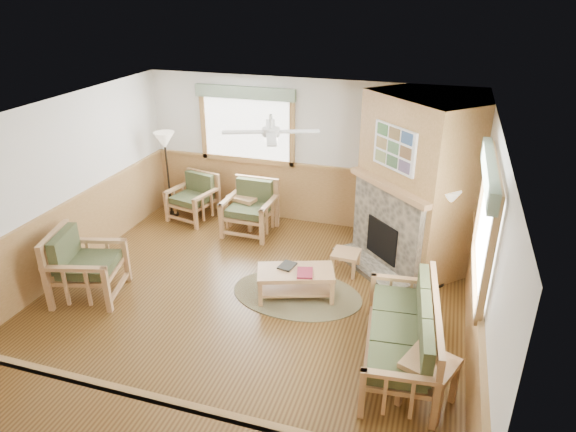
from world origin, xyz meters
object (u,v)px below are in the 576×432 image
(end_table_sofa, at_px, (428,382))
(footstool, at_px, (346,262))
(floor_lamp_left, at_px, (168,175))
(armchair_left, at_px, (87,264))
(sofa, at_px, (400,332))
(armchair_back_left, at_px, (192,198))
(coffee_table, at_px, (296,283))
(armchair_back_right, at_px, (249,209))
(floor_lamp_right, at_px, (442,239))
(end_table_chairs, at_px, (246,210))

(end_table_sofa, xyz_separation_m, footstool, (-1.40, 2.48, -0.11))
(floor_lamp_left, bearing_deg, armchair_left, -84.53)
(sofa, xyz_separation_m, armchair_left, (-4.46, 0.16, 0.05))
(armchair_back_left, relative_size, footstool, 2.12)
(sofa, relative_size, armchair_back_left, 2.26)
(end_table_sofa, bearing_deg, sofa, 122.43)
(coffee_table, bearing_deg, end_table_sofa, -58.03)
(sofa, distance_m, footstool, 2.18)
(armchair_back_right, bearing_deg, floor_lamp_right, -12.40)
(floor_lamp_right, bearing_deg, armchair_back_right, 166.39)
(sofa, height_order, coffee_table, sofa)
(sofa, distance_m, end_table_chairs, 4.41)
(sofa, bearing_deg, floor_lamp_right, 163.89)
(end_table_chairs, height_order, end_table_sofa, end_table_chairs)
(armchair_left, distance_m, end_table_chairs, 3.19)
(end_table_chairs, distance_m, footstool, 2.44)
(footstool, bearing_deg, armchair_back_right, 155.83)
(end_table_chairs, height_order, floor_lamp_left, floor_lamp_left)
(end_table_chairs, xyz_separation_m, floor_lamp_right, (3.53, -1.10, 0.46))
(armchair_back_right, distance_m, coffee_table, 2.28)
(sofa, xyz_separation_m, armchair_back_left, (-4.25, 3.02, -0.02))
(armchair_back_right, xyz_separation_m, end_table_sofa, (3.35, -3.36, -0.18))
(armchair_back_left, relative_size, end_table_sofa, 1.50)
(floor_lamp_left, relative_size, floor_lamp_right, 1.09)
(sofa, distance_m, armchair_back_right, 4.08)
(armchair_back_left, xyz_separation_m, floor_lamp_right, (4.61, -1.05, 0.34))
(armchair_back_left, relative_size, armchair_left, 0.86)
(armchair_back_right, relative_size, coffee_table, 0.87)
(armchair_back_left, bearing_deg, coffee_table, -24.21)
(footstool, bearing_deg, armchair_back_left, 160.91)
(sofa, xyz_separation_m, end_table_chairs, (-3.17, 3.07, -0.14))
(armchair_back_left, distance_m, coffee_table, 3.35)
(armchair_back_right, relative_size, floor_lamp_right, 0.61)
(end_table_sofa, relative_size, footstool, 1.41)
(floor_lamp_right, bearing_deg, coffee_table, -153.59)
(armchair_left, height_order, end_table_chairs, armchair_left)
(armchair_back_right, xyz_separation_m, coffee_table, (1.40, -1.78, -0.25))
(coffee_table, height_order, floor_lamp_left, floor_lamp_left)
(sofa, relative_size, armchair_left, 1.94)
(armchair_left, xyz_separation_m, end_table_chairs, (1.29, 2.91, -0.20))
(armchair_back_right, bearing_deg, end_table_chairs, 123.93)
(end_table_sofa, height_order, floor_lamp_left, floor_lamp_left)
(armchair_back_right, xyz_separation_m, floor_lamp_right, (3.35, -0.81, 0.30))
(sofa, relative_size, armchair_back_right, 2.07)
(sofa, bearing_deg, armchair_back_left, -131.01)
(armchair_back_left, xyz_separation_m, end_table_chairs, (1.08, 0.05, -0.13))
(coffee_table, relative_size, end_table_chairs, 1.78)
(coffee_table, distance_m, footstool, 1.06)
(armchair_back_right, height_order, floor_lamp_right, floor_lamp_right)
(armchair_back_right, relative_size, footstool, 2.31)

